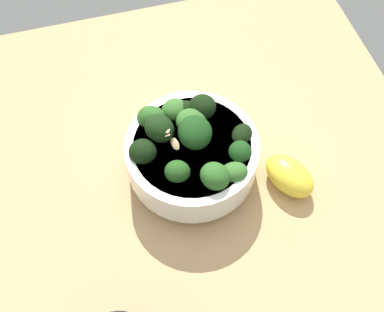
% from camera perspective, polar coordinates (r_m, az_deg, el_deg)
% --- Properties ---
extents(ground_plane, '(0.68, 0.68, 0.04)m').
position_cam_1_polar(ground_plane, '(0.70, 0.48, -2.00)').
color(ground_plane, tan).
extents(bowl_of_broccoli, '(0.18, 0.18, 0.11)m').
position_cam_1_polar(bowl_of_broccoli, '(0.64, -0.06, 0.58)').
color(bowl_of_broccoli, white).
rests_on(bowl_of_broccoli, ground_plane).
extents(lemon_wedge, '(0.08, 0.09, 0.04)m').
position_cam_1_polar(lemon_wedge, '(0.67, 11.64, -2.33)').
color(lemon_wedge, yellow).
rests_on(lemon_wedge, ground_plane).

